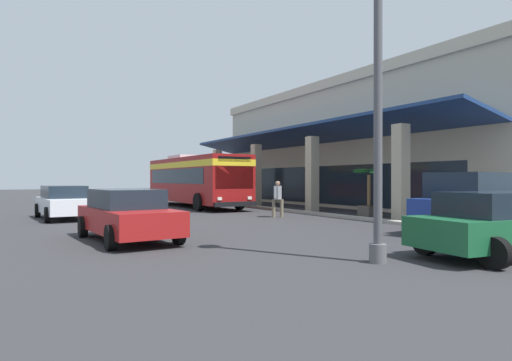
{
  "coord_description": "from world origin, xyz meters",
  "views": [
    {
      "loc": [
        24.84,
        -10.62,
        1.76
      ],
      "look_at": [
        0.76,
        3.28,
        1.68
      ],
      "focal_mm": 30.34,
      "sensor_mm": 36.0,
      "label": 1
    }
  ],
  "objects_px": {
    "parked_sedan_white": "(64,202)",
    "lot_light_pole": "(378,81)",
    "potted_palm": "(369,203)",
    "pedestrian": "(278,197)",
    "parked_sedan_red": "(127,214)",
    "parked_suv_blue": "(477,202)",
    "transit_bus": "(195,178)",
    "parked_sedan_green": "(504,224)"
  },
  "relations": [
    {
      "from": "lot_light_pole",
      "to": "pedestrian",
      "type": "bearing_deg",
      "value": 158.19
    },
    {
      "from": "parked_sedan_green",
      "to": "lot_light_pole",
      "type": "relative_size",
      "value": 0.64
    },
    {
      "from": "transit_bus",
      "to": "lot_light_pole",
      "type": "bearing_deg",
      "value": -10.73
    },
    {
      "from": "potted_palm",
      "to": "parked_sedan_red",
      "type": "bearing_deg",
      "value": -78.8
    },
    {
      "from": "potted_palm",
      "to": "pedestrian",
      "type": "bearing_deg",
      "value": -115.32
    },
    {
      "from": "transit_bus",
      "to": "potted_palm",
      "type": "bearing_deg",
      "value": 21.36
    },
    {
      "from": "parked_sedan_white",
      "to": "potted_palm",
      "type": "distance_m",
      "value": 13.85
    },
    {
      "from": "parked_sedan_green",
      "to": "potted_palm",
      "type": "height_order",
      "value": "potted_palm"
    },
    {
      "from": "transit_bus",
      "to": "potted_palm",
      "type": "relative_size",
      "value": 4.92
    },
    {
      "from": "parked_sedan_white",
      "to": "lot_light_pole",
      "type": "distance_m",
      "value": 15.33
    },
    {
      "from": "transit_bus",
      "to": "pedestrian",
      "type": "distance_m",
      "value": 9.2
    },
    {
      "from": "parked_sedan_white",
      "to": "potted_palm",
      "type": "relative_size",
      "value": 1.97
    },
    {
      "from": "parked_sedan_white",
      "to": "parked_sedan_green",
      "type": "distance_m",
      "value": 17.0
    },
    {
      "from": "parked_suv_blue",
      "to": "parked_sedan_green",
      "type": "bearing_deg",
      "value": -49.65
    },
    {
      "from": "transit_bus",
      "to": "parked_sedan_green",
      "type": "relative_size",
      "value": 2.44
    },
    {
      "from": "parked_suv_blue",
      "to": "pedestrian",
      "type": "height_order",
      "value": "parked_suv_blue"
    },
    {
      "from": "parked_suv_blue",
      "to": "parked_sedan_white",
      "type": "relative_size",
      "value": 1.11
    },
    {
      "from": "parked_sedan_green",
      "to": "potted_palm",
      "type": "xyz_separation_m",
      "value": [
        -9.25,
        4.95,
        -0.13
      ]
    },
    {
      "from": "parked_sedan_green",
      "to": "lot_light_pole",
      "type": "height_order",
      "value": "lot_light_pole"
    },
    {
      "from": "parked_suv_blue",
      "to": "lot_light_pole",
      "type": "distance_m",
      "value": 7.12
    },
    {
      "from": "parked_suv_blue",
      "to": "lot_light_pole",
      "type": "bearing_deg",
      "value": -73.5
    },
    {
      "from": "parked_sedan_red",
      "to": "pedestrian",
      "type": "height_order",
      "value": "pedestrian"
    },
    {
      "from": "transit_bus",
      "to": "lot_light_pole",
      "type": "distance_m",
      "value": 19.77
    },
    {
      "from": "transit_bus",
      "to": "parked_sedan_white",
      "type": "relative_size",
      "value": 2.49
    },
    {
      "from": "parked_sedan_green",
      "to": "pedestrian",
      "type": "xyz_separation_m",
      "value": [
        -11.09,
        1.07,
        0.19
      ]
    },
    {
      "from": "parked_sedan_red",
      "to": "potted_palm",
      "type": "height_order",
      "value": "potted_palm"
    },
    {
      "from": "parked_sedan_green",
      "to": "parked_suv_blue",
      "type": "bearing_deg",
      "value": 130.35
    },
    {
      "from": "parked_sedan_red",
      "to": "lot_light_pole",
      "type": "bearing_deg",
      "value": 31.94
    },
    {
      "from": "transit_bus",
      "to": "pedestrian",
      "type": "relative_size",
      "value": 6.7
    },
    {
      "from": "transit_bus",
      "to": "parked_suv_blue",
      "type": "relative_size",
      "value": 2.24
    },
    {
      "from": "parked_sedan_white",
      "to": "parked_sedan_green",
      "type": "height_order",
      "value": "same"
    },
    {
      "from": "parked_sedan_white",
      "to": "pedestrian",
      "type": "xyz_separation_m",
      "value": [
        4.14,
        8.61,
        0.19
      ]
    },
    {
      "from": "parked_suv_blue",
      "to": "potted_palm",
      "type": "height_order",
      "value": "potted_palm"
    },
    {
      "from": "parked_sedan_green",
      "to": "pedestrian",
      "type": "bearing_deg",
      "value": 174.51
    },
    {
      "from": "parked_sedan_green",
      "to": "potted_palm",
      "type": "distance_m",
      "value": 10.49
    },
    {
      "from": "parked_suv_blue",
      "to": "lot_light_pole",
      "type": "xyz_separation_m",
      "value": [
        1.86,
        -6.27,
        2.81
      ]
    },
    {
      "from": "parked_sedan_green",
      "to": "pedestrian",
      "type": "distance_m",
      "value": 11.14
    },
    {
      "from": "parked_sedan_red",
      "to": "lot_light_pole",
      "type": "distance_m",
      "value": 7.73
    },
    {
      "from": "lot_light_pole",
      "to": "potted_palm",
      "type": "bearing_deg",
      "value": 136.33
    },
    {
      "from": "transit_bus",
      "to": "parked_sedan_white",
      "type": "bearing_deg",
      "value": -58.59
    },
    {
      "from": "parked_sedan_red",
      "to": "parked_suv_blue",
      "type": "relative_size",
      "value": 0.9
    },
    {
      "from": "parked_sedan_white",
      "to": "parked_sedan_green",
      "type": "bearing_deg",
      "value": 26.33
    }
  ]
}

